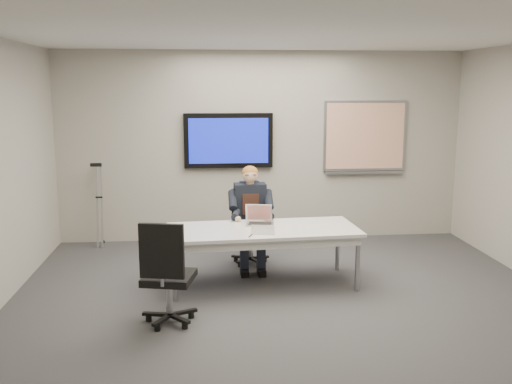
{
  "coord_description": "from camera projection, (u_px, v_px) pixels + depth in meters",
  "views": [
    {
      "loc": [
        -0.87,
        -5.4,
        2.29
      ],
      "look_at": [
        -0.27,
        1.05,
        1.08
      ],
      "focal_mm": 40.0,
      "sensor_mm": 36.0,
      "label": 1
    }
  ],
  "objects": [
    {
      "name": "seated_person",
      "position": [
        251.0,
        228.0,
        7.19
      ],
      "size": [
        0.41,
        0.7,
        1.29
      ],
      "rotation": [
        0.0,
        0.0,
        0.05
      ],
      "color": "#1F2434",
      "rests_on": "office_chair_far"
    },
    {
      "name": "conference_table",
      "position": [
        263.0,
        235.0,
        6.58
      ],
      "size": [
        2.24,
        1.05,
        0.67
      ],
      "rotation": [
        0.0,
        0.0,
        0.06
      ],
      "color": "white",
      "rests_on": "ground"
    },
    {
      "name": "office_chair_far",
      "position": [
        249.0,
        240.0,
        7.46
      ],
      "size": [
        0.53,
        0.53,
        0.96
      ],
      "rotation": [
        0.0,
        0.0,
        0.17
      ],
      "color": "black",
      "rests_on": "ground"
    },
    {
      "name": "pen",
      "position": [
        251.0,
        235.0,
        6.22
      ],
      "size": [
        0.06,
        0.13,
        0.01
      ],
      "primitive_type": "cylinder",
      "rotation": [
        0.0,
        1.57,
        1.19
      ],
      "color": "black",
      "rests_on": "conference_table"
    },
    {
      "name": "floor",
      "position": [
        292.0,
        315.0,
        5.78
      ],
      "size": [
        6.0,
        6.0,
        0.02
      ],
      "primitive_type": "cube",
      "color": "#3A3A3C",
      "rests_on": "ground"
    },
    {
      "name": "office_chair_near",
      "position": [
        168.0,
        292.0,
        5.5
      ],
      "size": [
        0.6,
        0.6,
        1.05
      ],
      "rotation": [
        0.0,
        0.0,
        2.92
      ],
      "color": "black",
      "rests_on": "ground"
    },
    {
      "name": "whiteboard",
      "position": [
        365.0,
        137.0,
        8.55
      ],
      "size": [
        1.25,
        0.08,
        1.1
      ],
      "color": "#94969C",
      "rests_on": "wall_back"
    },
    {
      "name": "crutch",
      "position": [
        100.0,
        203.0,
        8.18
      ],
      "size": [
        0.26,
        0.61,
        1.3
      ],
      "primitive_type": null,
      "rotation": [
        -0.21,
        0.0,
        -0.15
      ],
      "color": "#96999D",
      "rests_on": "ground"
    },
    {
      "name": "name_tent",
      "position": [
        263.0,
        230.0,
        6.3
      ],
      "size": [
        0.26,
        0.11,
        0.1
      ],
      "primitive_type": null,
      "rotation": [
        0.0,
        0.0,
        -0.17
      ],
      "color": "white",
      "rests_on": "conference_table"
    },
    {
      "name": "tv_display",
      "position": [
        228.0,
        141.0,
        8.34
      ],
      "size": [
        1.3,
        0.09,
        0.8
      ],
      "color": "black",
      "rests_on": "wall_back"
    },
    {
      "name": "laptop",
      "position": [
        259.0,
        219.0,
        6.76
      ],
      "size": [
        0.35,
        0.35,
        0.22
      ],
      "rotation": [
        0.0,
        0.0,
        -0.18
      ],
      "color": "#B7B6B9",
      "rests_on": "conference_table"
    },
    {
      "name": "wall_front",
      "position": [
        397.0,
        284.0,
        2.59
      ],
      "size": [
        6.0,
        0.02,
        2.8
      ],
      "primitive_type": "cube",
      "color": "#A6A196",
      "rests_on": "ground"
    },
    {
      "name": "ceiling",
      "position": [
        296.0,
        30.0,
        5.27
      ],
      "size": [
        6.0,
        6.0,
        0.02
      ],
      "primitive_type": "cube",
      "color": "silver",
      "rests_on": "wall_back"
    },
    {
      "name": "wall_back",
      "position": [
        262.0,
        147.0,
        8.46
      ],
      "size": [
        6.0,
        0.02,
        2.8
      ],
      "primitive_type": "cube",
      "color": "#A6A196",
      "rests_on": "ground"
    }
  ]
}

